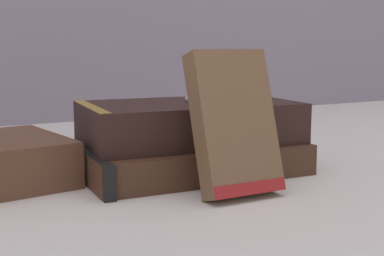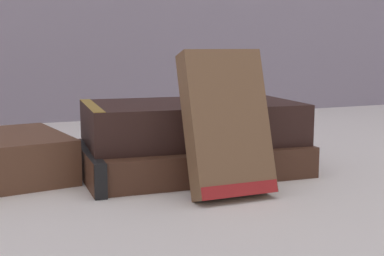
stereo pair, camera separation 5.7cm
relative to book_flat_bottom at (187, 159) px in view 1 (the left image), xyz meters
The scene contains 6 objects.
ground_plane 0.05m from the book_flat_bottom, behind, with size 3.00×3.00×0.00m, color white.
book_flat_bottom is the anchor object (origin of this frame).
book_flat_top 0.04m from the book_flat_bottom, 69.06° to the left, with size 0.25×0.16×0.05m.
book_leaning_front 0.11m from the book_flat_bottom, 89.70° to the right, with size 0.08×0.06×0.14m.
pocket_watch 0.07m from the book_flat_bottom, 24.10° to the left, with size 0.05×0.05×0.01m.
reading_glasses 0.18m from the book_flat_bottom, 109.03° to the left, with size 0.12×0.07×0.00m.
Camera 1 is at (-0.23, -0.53, 0.14)m, focal length 50.00 mm.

